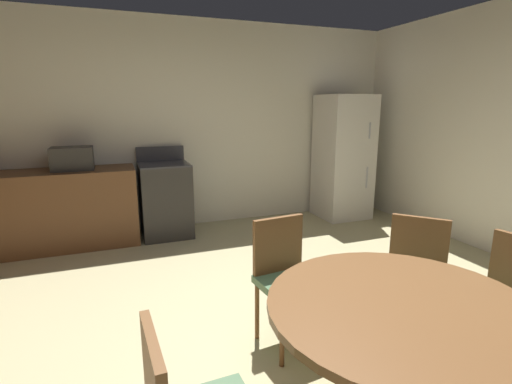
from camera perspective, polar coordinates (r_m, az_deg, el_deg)
name	(u,v)px	position (r m, az deg, el deg)	size (l,w,h in m)	color
ground_plane	(283,350)	(2.82, 3.98, -22.36)	(14.00, 14.00, 0.00)	tan
wall_back	(188,126)	(5.26, -10.14, 9.69)	(6.14, 0.12, 2.70)	silver
kitchen_counter	(43,211)	(4.96, -29.10, -2.48)	(2.03, 0.60, 0.90)	brown
oven_range	(165,199)	(4.94, -13.32, -1.04)	(0.60, 0.60, 1.10)	#2D2B28
refrigerator	(343,157)	(5.71, 12.82, 5.07)	(0.68, 0.68, 1.76)	silver
microwave	(72,158)	(4.81, -25.64, 4.51)	(0.44, 0.32, 0.26)	#2D2B28
dining_table	(399,334)	(1.98, 20.51, -19.19)	(1.21, 1.21, 0.76)	brown
chair_north	(286,273)	(2.68, 4.51, -11.97)	(0.44, 0.44, 0.87)	brown
chair_east	(510,301)	(2.78, 33.56, -13.30)	(0.46, 0.46, 0.87)	brown
chair_northeast	(415,273)	(2.89, 22.59, -11.06)	(0.57, 0.57, 0.87)	brown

